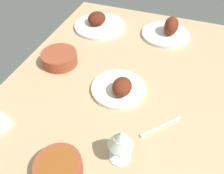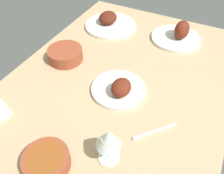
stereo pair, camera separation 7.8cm
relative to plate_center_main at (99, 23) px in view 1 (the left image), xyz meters
The scene contains 8 objects.
dining_table 50.73cm from the plate_center_main, 151.65° to the right, with size 140.00×90.00×4.00cm, color tan.
plate_center_main is the anchor object (origin of this frame).
plate_far_side 37.84cm from the plate_center_main, 84.25° to the right, with size 24.95×24.95×10.46cm.
plate_near_viewer 51.76cm from the plate_center_main, 148.41° to the right, with size 22.01×22.01×7.90cm.
bowl_soup 84.69cm from the plate_center_main, 165.71° to the right, with size 14.14×14.14×4.99cm.
bowl_sauce 36.29cm from the plate_center_main, behind, with size 15.96×15.96×5.63cm.
wine_glass 80.38cm from the plate_center_main, 152.94° to the right, with size 7.60×7.60×14.00cm.
fork_loose 72.47cm from the plate_center_main, 140.32° to the right, with size 16.73×0.90×0.80cm, color silver.
Camera 1 is at (-61.19, -22.21, 71.28)cm, focal length 36.81 mm.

